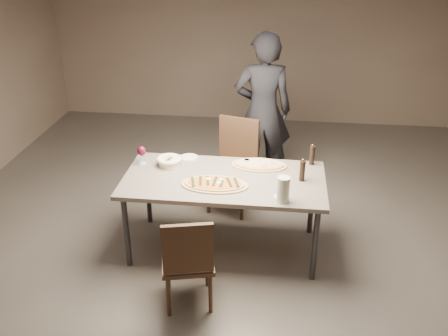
# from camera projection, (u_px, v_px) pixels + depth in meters

# --- Properties ---
(room) EXTENTS (7.00, 7.00, 7.00)m
(room) POSITION_uv_depth(u_px,v_px,m) (224.00, 109.00, 4.16)
(room) COLOR #57514B
(room) RESTS_ON ground
(dining_table) EXTENTS (1.80, 0.90, 0.75)m
(dining_table) POSITION_uv_depth(u_px,v_px,m) (224.00, 184.00, 4.48)
(dining_table) COLOR slate
(dining_table) RESTS_ON ground
(zucchini_pizza) EXTENTS (0.59, 0.32, 0.05)m
(zucchini_pizza) POSITION_uv_depth(u_px,v_px,m) (215.00, 184.00, 4.32)
(zucchini_pizza) COLOR tan
(zucchini_pizza) RESTS_ON dining_table
(ham_pizza) EXTENTS (0.52, 0.29, 0.04)m
(ham_pizza) POSITION_uv_depth(u_px,v_px,m) (259.00, 165.00, 4.66)
(ham_pizza) COLOR tan
(ham_pizza) RESTS_ON dining_table
(bread_basket) EXTENTS (0.23, 0.23, 0.08)m
(bread_basket) POSITION_uv_depth(u_px,v_px,m) (169.00, 161.00, 4.66)
(bread_basket) COLOR #F2E9C4
(bread_basket) RESTS_ON dining_table
(oil_dish) EXTENTS (0.12, 0.12, 0.01)m
(oil_dish) POSITION_uv_depth(u_px,v_px,m) (281.00, 197.00, 4.13)
(oil_dish) COLOR white
(oil_dish) RESTS_ON dining_table
(pepper_mill_left) EXTENTS (0.05, 0.05, 0.21)m
(pepper_mill_left) POSITION_uv_depth(u_px,v_px,m) (312.00, 155.00, 4.66)
(pepper_mill_left) COLOR black
(pepper_mill_left) RESTS_ON dining_table
(pepper_mill_right) EXTENTS (0.05, 0.05, 0.21)m
(pepper_mill_right) POSITION_uv_depth(u_px,v_px,m) (302.00, 170.00, 4.37)
(pepper_mill_right) COLOR black
(pepper_mill_right) RESTS_ON dining_table
(carafe) EXTENTS (0.11, 0.11, 0.22)m
(carafe) POSITION_uv_depth(u_px,v_px,m) (283.00, 189.00, 4.03)
(carafe) COLOR silver
(carafe) RESTS_ON dining_table
(wine_glass) EXTENTS (0.08, 0.08, 0.18)m
(wine_glass) POSITION_uv_depth(u_px,v_px,m) (142.00, 151.00, 4.66)
(wine_glass) COLOR silver
(wine_glass) RESTS_ON dining_table
(side_plate) EXTENTS (0.17, 0.17, 0.01)m
(side_plate) POSITION_uv_depth(u_px,v_px,m) (189.00, 157.00, 4.83)
(side_plate) COLOR white
(side_plate) RESTS_ON dining_table
(chair_near) EXTENTS (0.48, 0.48, 0.85)m
(chair_near) POSITION_uv_depth(u_px,v_px,m) (188.00, 258.00, 3.84)
(chair_near) COLOR #402A1B
(chair_near) RESTS_ON ground
(chair_far) EXTENTS (0.56, 0.56, 0.97)m
(chair_far) POSITION_uv_depth(u_px,v_px,m) (235.00, 159.00, 5.29)
(chair_far) COLOR #402A1B
(chair_far) RESTS_ON ground
(diner) EXTENTS (0.71, 0.51, 1.79)m
(diner) POSITION_uv_depth(u_px,v_px,m) (263.00, 111.00, 5.59)
(diner) COLOR black
(diner) RESTS_ON ground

